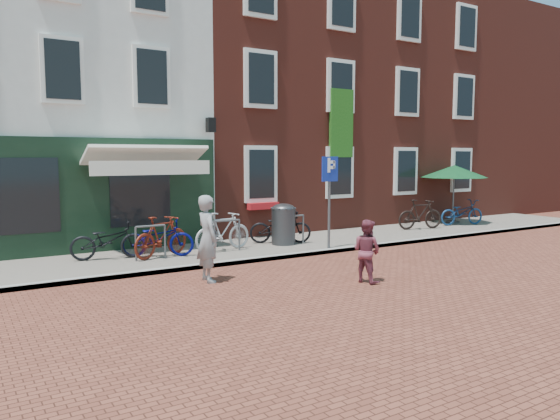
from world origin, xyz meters
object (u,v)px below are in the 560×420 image
parking_sign (330,186)px  bicycle_6 (462,212)px  parasol (454,169)px  bicycle_3 (223,231)px  bicycle_1 (161,236)px  woman (208,239)px  bicycle_5 (420,214)px  bicycle_0 (108,240)px  bicycle_2 (158,238)px  boy (367,251)px  bicycle_4 (280,227)px  litter_bin (283,222)px

parking_sign → bicycle_6: (6.88, 1.33, -1.21)m
parasol → bicycle_3: (-9.64, -0.74, -1.47)m
parking_sign → bicycle_1: 4.51m
parasol → woman: size_ratio=1.34×
bicycle_5 → bicycle_0: bearing=101.2°
bicycle_2 → bicycle_5: size_ratio=1.03×
boy → bicycle_5: size_ratio=0.76×
boy → bicycle_5: boy is taller
parking_sign → woman: (-4.11, -1.38, -0.88)m
woman → bicycle_5: 9.33m
bicycle_4 → bicycle_3: bearing=124.4°
litter_bin → parking_sign: size_ratio=0.50×
bicycle_0 → bicycle_6: same height
bicycle_5 → bicycle_2: bearing=103.1°
parasol → bicycle_2: parasol is taller
litter_bin → bicycle_4: litter_bin is taller
bicycle_2 → bicycle_3: bearing=-69.0°
parking_sign → bicycle_6: size_ratio=1.41×
bicycle_2 → bicycle_0: bearing=97.6°
bicycle_0 → bicycle_6: (12.24, -0.22, 0.00)m
boy → parking_sign: bearing=-37.9°
parasol → bicycle_2: bearing=-176.7°
litter_bin → woman: (-3.41, -2.55, 0.16)m
bicycle_2 → woman: bearing=-153.0°
woman → bicycle_1: bearing=4.7°
litter_bin → bicycle_3: litter_bin is taller
bicycle_1 → bicycle_5: same height
parking_sign → bicycle_6: parking_sign is taller
parking_sign → bicycle_2: bearing=163.9°
parasol → bicycle_2: size_ratio=1.37×
parasol → bicycle_5: bearing=-166.2°
boy → bicycle_1: 5.10m
bicycle_1 → bicycle_3: bearing=-113.7°
bicycle_3 → bicycle_2: bearing=78.3°
bicycle_5 → bicycle_4: bearing=101.8°
parasol → bicycle_6: 1.63m
bicycle_4 → bicycle_5: bicycle_5 is taller
parking_sign → bicycle_2: (-4.26, 1.23, -1.21)m
parking_sign → boy: parking_sign is taller
woman → boy: (2.69, -1.73, -0.24)m
litter_bin → bicycle_6: size_ratio=0.70×
bicycle_3 → boy: bearing=-174.0°
bicycle_4 → bicycle_6: (7.54, -0.06, 0.00)m
parasol → bicycle_2: (-11.35, -0.66, -1.52)m
litter_bin → bicycle_2: (-3.56, 0.07, -0.17)m
parasol → bicycle_0: 12.55m
bicycle_0 → bicycle_5: bearing=-80.4°
woman → bicycle_0: bearing=25.8°
parking_sign → parasol: (7.09, 1.89, 0.30)m
parking_sign → bicycle_5: size_ratio=1.45×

